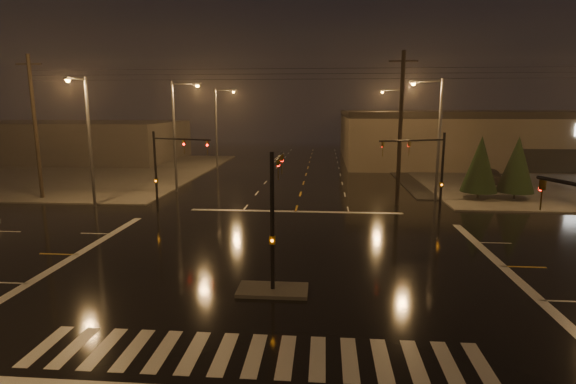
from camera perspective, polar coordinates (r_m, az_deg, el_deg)
name	(u,v)px	position (r m, az deg, el deg)	size (l,w,h in m)	color
ground	(282,260)	(23.37, -0.81, -8.67)	(140.00, 140.00, 0.00)	black
sidewalk_ne	(574,177)	(59.46, 32.59, 1.60)	(36.00, 36.00, 0.12)	#403E39
sidewalk_nw	(61,171)	(61.55, -26.87, 2.40)	(36.00, 36.00, 0.12)	#403E39
median_island	(273,290)	(19.64, -1.95, -12.33)	(3.00, 1.60, 0.15)	#403E39
crosswalk	(255,355)	(15.24, -4.24, -19.92)	(15.00, 2.60, 0.01)	beige
stop_bar_far	(295,211)	(33.91, 0.96, -2.49)	(16.00, 0.50, 0.01)	beige
retail_building	(553,135)	(75.57, 30.65, 6.29)	(60.20, 28.30, 7.20)	#665E49
commercial_block	(74,141)	(74.10, -25.56, 5.87)	(30.00, 18.00, 5.60)	#3D3936
signal_mast_median	(275,201)	(19.41, -1.70, -1.21)	(0.25, 4.59, 6.00)	black
signal_mast_ne	(429,164)	(33.16, 17.52, 3.36)	(4.84, 1.86, 6.00)	black
signal_mast_nw	(166,162)	(34.35, -15.18, 3.73)	(4.84, 1.86, 6.00)	black
streetlight_1	(177,129)	(42.14, -13.88, 7.77)	(2.77, 0.32, 10.00)	#38383A
streetlight_2	(219,123)	(57.53, -8.82, 8.67)	(2.77, 0.32, 10.00)	#38383A
streetlight_3	(436,131)	(39.06, 18.23, 7.33)	(2.77, 0.32, 10.00)	#38383A
streetlight_4	(397,123)	(58.68, 13.70, 8.53)	(2.77, 0.32, 10.00)	#38383A
streetlight_5	(87,133)	(37.81, -24.17, 6.84)	(0.32, 2.77, 10.00)	#38383A
utility_pole_0	(35,127)	(43.31, -29.44, 7.21)	(2.20, 0.32, 12.00)	black
utility_pole_1	(400,128)	(36.46, 14.07, 7.86)	(2.20, 0.32, 12.00)	black
conifer_0	(480,164)	(41.05, 23.23, 3.28)	(3.01, 3.01, 5.40)	black
conifer_1	(517,164)	(42.19, 27.08, 3.14)	(3.00, 3.00, 5.38)	black
car_parked	(491,176)	(50.72, 24.34, 1.88)	(1.85, 4.60, 1.57)	black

